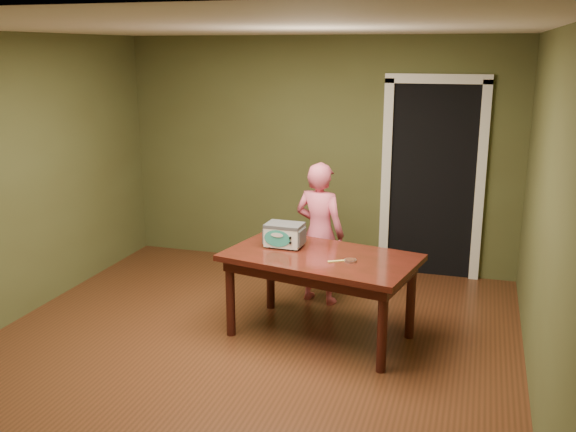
{
  "coord_description": "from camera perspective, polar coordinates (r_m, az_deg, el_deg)",
  "views": [
    {
      "loc": [
        1.79,
        -4.5,
        2.45
      ],
      "look_at": [
        0.11,
        1.0,
        0.95
      ],
      "focal_mm": 40.0,
      "sensor_mm": 36.0,
      "label": 1
    }
  ],
  "objects": [
    {
      "name": "baking_pan",
      "position": [
        5.32,
        5.56,
        -3.95
      ],
      "size": [
        0.1,
        0.1,
        0.02
      ],
      "color": "silver",
      "rests_on": "dining_table"
    },
    {
      "name": "dining_table",
      "position": [
        5.51,
        2.92,
        -4.46
      ],
      "size": [
        1.75,
        1.2,
        0.75
      ],
      "rotation": [
        0.0,
        0.0,
        -0.2
      ],
      "color": "#35140C",
      "rests_on": "floor"
    },
    {
      "name": "floor",
      "position": [
        5.42,
        -4.34,
        -12.27
      ],
      "size": [
        5.0,
        5.0,
        0.0
      ],
      "primitive_type": "plane",
      "color": "#582C19",
      "rests_on": "ground"
    },
    {
      "name": "spatula",
      "position": [
        5.32,
        4.49,
        -4.0
      ],
      "size": [
        0.17,
        0.11,
        0.01
      ],
      "primitive_type": "cube",
      "rotation": [
        0.0,
        0.0,
        0.53
      ],
      "color": "#DECB60",
      "rests_on": "dining_table"
    },
    {
      "name": "room_shell",
      "position": [
        4.9,
        -4.72,
        5.85
      ],
      "size": [
        4.52,
        5.02,
        2.61
      ],
      "color": "#4D542D",
      "rests_on": "ground"
    },
    {
      "name": "toy_oven",
      "position": [
        5.67,
        -0.32,
        -1.62
      ],
      "size": [
        0.35,
        0.25,
        0.21
      ],
      "rotation": [
        0.0,
        0.0,
        -0.04
      ],
      "color": "#4C4F54",
      "rests_on": "dining_table"
    },
    {
      "name": "child",
      "position": [
        6.28,
        2.83,
        -1.54
      ],
      "size": [
        0.58,
        0.44,
        1.41
      ],
      "primitive_type": "imported",
      "rotation": [
        0.0,
        0.0,
        2.91
      ],
      "color": "#DF5B77",
      "rests_on": "floor"
    },
    {
      "name": "doorway",
      "position": [
        7.43,
        12.9,
        3.44
      ],
      "size": [
        1.1,
        0.66,
        2.25
      ],
      "color": "black",
      "rests_on": "ground"
    }
  ]
}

